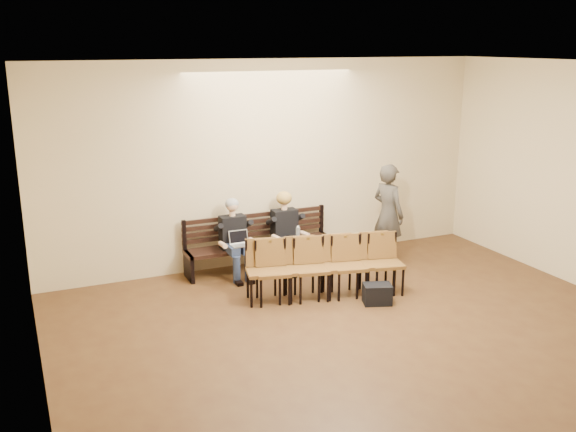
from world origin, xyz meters
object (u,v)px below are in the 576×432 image
(bag, at_px, (377,294))
(chair_row_back, at_px, (330,268))
(seated_woman, at_px, (287,233))
(passerby, at_px, (388,207))
(bench, at_px, (261,256))
(laptop, at_px, (241,246))
(water_bottle, at_px, (298,240))
(chair_row_front, at_px, (322,268))
(seated_man, at_px, (235,239))

(bag, bearing_deg, chair_row_back, 135.47)
(seated_woman, xyz_separation_m, passerby, (1.71, -0.48, 0.40))
(seated_woman, relative_size, bag, 3.00)
(seated_woman, bearing_deg, bench, 164.59)
(laptop, bearing_deg, bench, 50.46)
(water_bottle, height_order, chair_row_back, chair_row_back)
(bench, distance_m, chair_row_front, 1.61)
(bench, relative_size, seated_man, 2.08)
(chair_row_back, bearing_deg, passerby, 43.69)
(passerby, relative_size, chair_row_back, 0.90)
(seated_man, bearing_deg, bag, -52.68)
(passerby, height_order, chair_row_front, passerby)
(laptop, bearing_deg, bag, -36.54)
(bench, bearing_deg, seated_woman, -15.41)
(chair_row_back, bearing_deg, seated_man, 136.24)
(bench, height_order, water_bottle, water_bottle)
(water_bottle, relative_size, chair_row_back, 0.11)
(seated_man, relative_size, water_bottle, 5.25)
(seated_woman, xyz_separation_m, laptop, (-0.91, -0.24, -0.05))
(chair_row_front, bearing_deg, water_bottle, 95.87)
(laptop, bearing_deg, seated_man, 109.81)
(seated_man, height_order, passerby, passerby)
(seated_man, height_order, chair_row_front, seated_man)
(bench, height_order, laptop, laptop)
(seated_man, relative_size, bag, 3.06)
(water_bottle, distance_m, chair_row_back, 1.19)
(seated_woman, bearing_deg, chair_row_front, -92.19)
(water_bottle, relative_size, bag, 0.58)
(seated_man, relative_size, chair_row_front, 0.55)
(bench, distance_m, chair_row_back, 1.70)
(laptop, relative_size, bag, 0.79)
(bench, relative_size, passerby, 1.28)
(bench, bearing_deg, bag, -64.20)
(chair_row_front, relative_size, chair_row_back, 1.01)
(laptop, bearing_deg, chair_row_front, -41.25)
(bench, xyz_separation_m, chair_row_front, (0.38, -1.55, 0.24))
(seated_woman, relative_size, chair_row_back, 0.54)
(bench, xyz_separation_m, laptop, (-0.47, -0.36, 0.34))
(bench, xyz_separation_m, water_bottle, (0.51, -0.42, 0.34))
(passerby, bearing_deg, laptop, 69.67)
(bench, distance_m, passerby, 2.36)
(laptop, relative_size, chair_row_back, 0.14)
(bench, height_order, chair_row_front, chair_row_front)
(passerby, xyz_separation_m, chair_row_back, (-1.64, -1.00, -0.55))
(seated_man, distance_m, chair_row_back, 1.80)
(seated_man, xyz_separation_m, chair_row_back, (1.00, -1.48, -0.16))
(bench, xyz_separation_m, seated_woman, (0.44, -0.12, 0.39))
(chair_row_back, bearing_deg, chair_row_front, 166.73)
(bench, height_order, bag, bench)
(seated_woman, xyz_separation_m, chair_row_back, (0.07, -1.48, -0.15))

